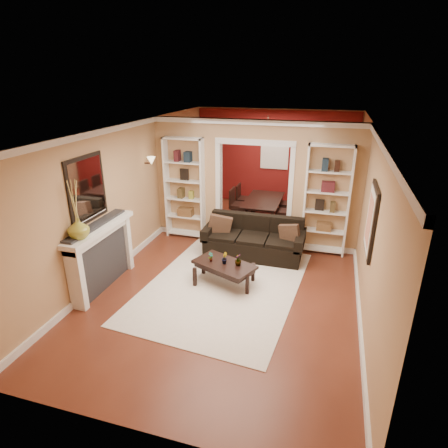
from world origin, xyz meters
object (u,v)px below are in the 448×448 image
(bookshelf_left, at_px, (185,189))
(fireplace, at_px, (103,257))
(coffee_table, at_px, (224,273))
(bookshelf_right, at_px, (327,201))
(sofa, at_px, (254,238))
(dining_table, at_px, (264,210))

(bookshelf_left, xyz_separation_m, fireplace, (-0.54, -2.53, -0.57))
(coffee_table, distance_m, bookshelf_right, 2.64)
(bookshelf_left, xyz_separation_m, bookshelf_right, (3.10, 0.00, 0.00))
(bookshelf_right, height_order, fireplace, bookshelf_right)
(sofa, xyz_separation_m, dining_table, (-0.17, 2.13, -0.12))
(bookshelf_left, relative_size, fireplace, 1.35)
(bookshelf_right, xyz_separation_m, fireplace, (-3.64, -2.53, -0.57))
(coffee_table, xyz_separation_m, bookshelf_right, (1.63, 1.85, 0.94))
(sofa, xyz_separation_m, bookshelf_left, (-1.73, 0.58, 0.75))
(bookshelf_left, xyz_separation_m, dining_table, (1.56, 1.55, -0.87))
(bookshelf_right, bearing_deg, sofa, -157.08)
(coffee_table, xyz_separation_m, bookshelf_left, (-1.47, 1.85, 0.94))
(dining_table, bearing_deg, sofa, -175.43)
(coffee_table, xyz_separation_m, fireplace, (-2.01, -0.68, 0.37))
(bookshelf_left, height_order, bookshelf_right, same)
(sofa, height_order, dining_table, sofa)
(coffee_table, relative_size, dining_table, 0.68)
(coffee_table, height_order, bookshelf_right, bookshelf_right)
(dining_table, bearing_deg, coffee_table, 178.44)
(sofa, height_order, coffee_table, sofa)
(dining_table, bearing_deg, bookshelf_left, 134.89)
(dining_table, bearing_deg, bookshelf_right, -135.18)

